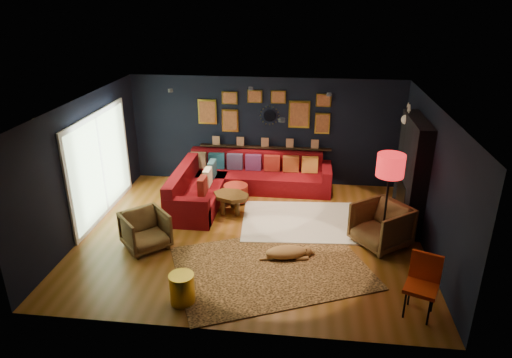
# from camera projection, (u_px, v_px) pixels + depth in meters

# --- Properties ---
(floor) EXTENTS (6.50, 6.50, 0.00)m
(floor) POSITION_uv_depth(u_px,v_px,m) (251.00, 235.00, 8.97)
(floor) COLOR brown
(floor) RESTS_ON ground
(room_walls) EXTENTS (6.50, 6.50, 6.50)m
(room_walls) POSITION_uv_depth(u_px,v_px,m) (251.00, 159.00, 8.36)
(room_walls) COLOR black
(room_walls) RESTS_ON ground
(sectional) EXTENTS (3.41, 2.69, 0.86)m
(sectional) POSITION_uv_depth(u_px,v_px,m) (235.00, 183.00, 10.57)
(sectional) COLOR maroon
(sectional) RESTS_ON ground
(ledge) EXTENTS (3.20, 0.12, 0.04)m
(ledge) POSITION_uv_depth(u_px,v_px,m) (265.00, 147.00, 11.08)
(ledge) COLOR black
(ledge) RESTS_ON room_walls
(gallery_wall) EXTENTS (3.15, 0.04, 1.02)m
(gallery_wall) POSITION_uv_depth(u_px,v_px,m) (265.00, 111.00, 10.77)
(gallery_wall) COLOR gold
(gallery_wall) RESTS_ON room_walls
(sunburst_mirror) EXTENTS (0.47, 0.16, 0.47)m
(sunburst_mirror) POSITION_uv_depth(u_px,v_px,m) (270.00, 116.00, 10.80)
(sunburst_mirror) COLOR silver
(sunburst_mirror) RESTS_ON room_walls
(fireplace) EXTENTS (0.31, 1.60, 2.20)m
(fireplace) POSITION_uv_depth(u_px,v_px,m) (411.00, 177.00, 9.07)
(fireplace) COLOR black
(fireplace) RESTS_ON ground
(deer_head) EXTENTS (0.50, 0.28, 0.45)m
(deer_head) POSITION_uv_depth(u_px,v_px,m) (415.00, 120.00, 9.13)
(deer_head) COLOR white
(deer_head) RESTS_ON fireplace
(sliding_door) EXTENTS (0.06, 2.80, 2.20)m
(sliding_door) POSITION_uv_depth(u_px,v_px,m) (101.00, 165.00, 9.45)
(sliding_door) COLOR white
(sliding_door) RESTS_ON ground
(ceiling_spots) EXTENTS (3.30, 2.50, 0.06)m
(ceiling_spots) POSITION_uv_depth(u_px,v_px,m) (256.00, 97.00, 8.72)
(ceiling_spots) COLOR black
(ceiling_spots) RESTS_ON room_walls
(shag_rug) EXTENTS (2.62, 2.00, 0.03)m
(shag_rug) POSITION_uv_depth(u_px,v_px,m) (303.00, 221.00, 9.46)
(shag_rug) COLOR white
(shag_rug) RESTS_ON ground
(leopard_rug) EXTENTS (3.85, 3.38, 0.02)m
(leopard_rug) POSITION_uv_depth(u_px,v_px,m) (271.00, 267.00, 7.90)
(leopard_rug) COLOR #BC8349
(leopard_rug) RESTS_ON ground
(coffee_table) EXTENTS (0.99, 0.88, 0.41)m
(coffee_table) POSITION_uv_depth(u_px,v_px,m) (231.00, 198.00, 9.71)
(coffee_table) COLOR #563917
(coffee_table) RESTS_ON shag_rug
(pouf) EXTENTS (0.55, 0.55, 0.36)m
(pouf) POSITION_uv_depth(u_px,v_px,m) (236.00, 192.00, 10.32)
(pouf) COLOR maroon
(pouf) RESTS_ON shag_rug
(armchair_left) EXTENTS (1.04, 1.03, 0.78)m
(armchair_left) POSITION_uv_depth(u_px,v_px,m) (145.00, 229.00, 8.40)
(armchair_left) COLOR #AB7841
(armchair_left) RESTS_ON ground
(armchair_right) EXTENTS (1.19, 1.20, 0.90)m
(armchair_right) POSITION_uv_depth(u_px,v_px,m) (381.00, 224.00, 8.45)
(armchair_right) COLOR #AB7841
(armchair_right) RESTS_ON ground
(gold_stool) EXTENTS (0.39, 0.39, 0.49)m
(gold_stool) POSITION_uv_depth(u_px,v_px,m) (182.00, 289.00, 6.96)
(gold_stool) COLOR gold
(gold_stool) RESTS_ON ground
(orange_chair) EXTENTS (0.59, 0.59, 0.95)m
(orange_chair) POSITION_uv_depth(u_px,v_px,m) (423.00, 280.00, 6.63)
(orange_chair) COLOR black
(orange_chair) RESTS_ON ground
(floor_lamp) EXTENTS (0.49, 0.49, 1.80)m
(floor_lamp) POSITION_uv_depth(u_px,v_px,m) (390.00, 169.00, 8.07)
(floor_lamp) COLOR black
(floor_lamp) RESTS_ON ground
(dog) EXTENTS (1.11, 0.73, 0.32)m
(dog) POSITION_uv_depth(u_px,v_px,m) (286.00, 250.00, 8.11)
(dog) COLOR #B07C3E
(dog) RESTS_ON leopard_rug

